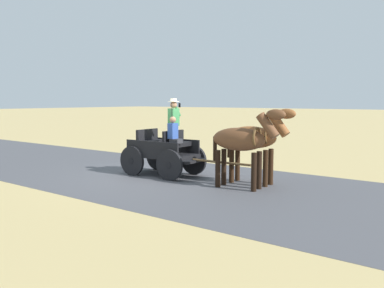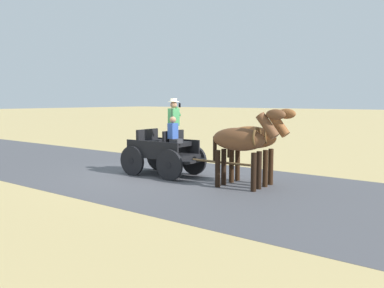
# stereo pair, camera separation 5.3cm
# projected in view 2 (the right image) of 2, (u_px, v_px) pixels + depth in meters

# --- Properties ---
(ground_plane) EXTENTS (200.00, 200.00, 0.00)m
(ground_plane) POSITION_uv_depth(u_px,v_px,m) (153.00, 176.00, 13.38)
(ground_plane) COLOR tan
(road_surface) EXTENTS (6.78, 160.00, 0.01)m
(road_surface) POSITION_uv_depth(u_px,v_px,m) (153.00, 176.00, 13.38)
(road_surface) COLOR #4C4C51
(road_surface) RESTS_ON ground
(horse_drawn_carriage) EXTENTS (1.52, 4.51, 2.50)m
(horse_drawn_carriage) POSITION_uv_depth(u_px,v_px,m) (165.00, 150.00, 13.52)
(horse_drawn_carriage) COLOR black
(horse_drawn_carriage) RESTS_ON ground
(horse_near_side) EXTENTS (0.64, 2.13, 2.21)m
(horse_near_side) POSITION_uv_depth(u_px,v_px,m) (255.00, 139.00, 12.04)
(horse_near_side) COLOR brown
(horse_near_side) RESTS_ON ground
(horse_off_side) EXTENTS (0.72, 2.14, 2.21)m
(horse_off_side) POSITION_uv_depth(u_px,v_px,m) (242.00, 141.00, 11.42)
(horse_off_side) COLOR brown
(horse_off_side) RESTS_ON ground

